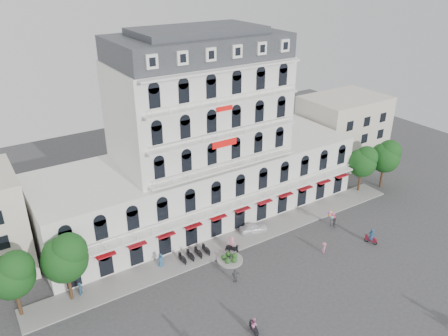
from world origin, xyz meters
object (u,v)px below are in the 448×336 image
at_px(parked_car, 254,228).
at_px(rider_southwest, 254,326).
at_px(rider_center, 232,244).
at_px(balloon_vendor, 333,219).
at_px(rider_east, 372,236).

xyz_separation_m(parked_car, rider_southwest, (-10.47, -14.35, 0.34)).
bearing_deg(rider_southwest, rider_center, -13.44).
bearing_deg(balloon_vendor, rider_southwest, -154.98).
bearing_deg(rider_southwest, rider_east, -68.43).
xyz_separation_m(parked_car, balloon_vendor, (9.75, -4.91, 0.63)).
distance_m(rider_east, rider_center, 18.07).
distance_m(rider_southwest, rider_center, 13.39).
relative_size(parked_car, balloon_vendor, 1.54).
bearing_deg(rider_east, rider_southwest, 80.37).
relative_size(parked_car, rider_southwest, 1.90).
xyz_separation_m(parked_car, rider_east, (11.19, -10.24, 0.45)).
bearing_deg(balloon_vendor, rider_center, 169.37).
xyz_separation_m(rider_southwest, rider_east, (21.66, 4.11, 0.11)).
bearing_deg(rider_center, balloon_vendor, 32.90).
height_order(rider_east, rider_center, rider_center).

